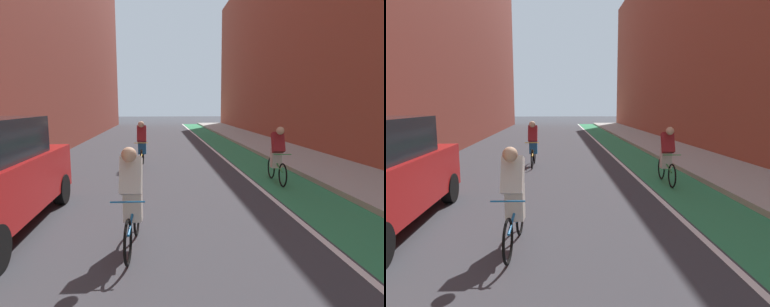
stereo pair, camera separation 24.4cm
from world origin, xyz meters
TOP-DOWN VIEW (x-y plane):
  - ground_plane at (0.00, 17.94)m, footprint 96.53×96.53m
  - bike_lane_paint at (3.44, 19.94)m, footprint 1.60×43.88m
  - lane_divider_stripe at (2.54, 19.94)m, footprint 0.12×43.88m
  - sidewalk_right at (5.59, 19.94)m, footprint 2.70×43.88m
  - building_facade_right at (8.14, 21.94)m, footprint 2.40×39.88m
  - cyclist_mid at (-0.54, 9.64)m, footprint 0.48×1.70m
  - cyclist_trailing at (3.21, 13.63)m, footprint 0.48×1.70m
  - cyclist_far at (-0.72, 16.50)m, footprint 0.48×1.74m

SIDE VIEW (x-z plane):
  - ground_plane at x=0.00m, z-range 0.00..0.00m
  - bike_lane_paint at x=3.44m, z-range 0.00..0.00m
  - lane_divider_stripe at x=2.54m, z-range 0.00..0.00m
  - sidewalk_right at x=5.59m, z-range 0.00..0.14m
  - cyclist_mid at x=-0.54m, z-range 0.01..1.61m
  - cyclist_trailing at x=3.21m, z-range 0.04..1.65m
  - cyclist_far at x=-0.72m, z-range 0.04..1.66m
  - building_facade_right at x=8.14m, z-range 0.00..12.38m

